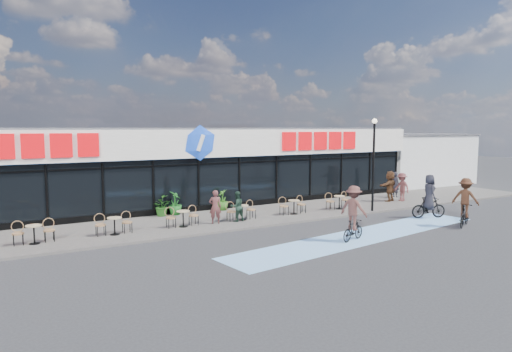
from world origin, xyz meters
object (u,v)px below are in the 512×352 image
Objects in this scene: pedestrian_a at (402,187)px; pedestrian_c at (390,186)px; patron_left at (215,207)px; patron_right at (237,206)px; lamp_post at (374,156)px; potted_plant_left at (175,203)px; cyclist_b at (429,200)px; cyclist_a at (465,205)px; pedestrian_b at (395,184)px; potted_plant_right at (222,200)px; potted_plant_mid at (161,206)px.

pedestrian_c is (-0.68, 0.33, 0.07)m from pedestrian_a.
patron_left reaches higher than patron_right.
lamp_post reaches higher than potted_plant_left.
cyclist_b is (10.21, -3.82, 0.02)m from patron_left.
cyclist_b is (11.08, -6.88, 0.21)m from potted_plant_left.
patron_right is at bearing -86.73° from pedestrian_a.
pedestrian_b is at bearing 64.24° from cyclist_a.
potted_plant_left is at bearing -99.92° from pedestrian_a.
cyclist_a is at bearing 55.01° from pedestrian_c.
potted_plant_left is 0.70× the size of pedestrian_a.
lamp_post reaches higher than pedestrian_b.
potted_plant_left is at bearing 155.94° from lamp_post.
pedestrian_c is at bearing 29.67° from lamp_post.
lamp_post reaches higher than cyclist_b.
potted_plant_right is 0.69× the size of pedestrian_b.
potted_plant_left is 2.71m from potted_plant_right.
potted_plant_right is 0.51× the size of cyclist_b.
potted_plant_mid is 0.91× the size of potted_plant_right.
pedestrian_c is 4.80m from cyclist_b.
potted_plant_mid is 0.71× the size of patron_right.
potted_plant_right is 11.91m from pedestrian_b.
cyclist_a is (-3.70, -7.67, 0.12)m from pedestrian_b.
patron_right reaches higher than potted_plant_right.
pedestrian_a is 1.63m from pedestrian_b.
potted_plant_mid is 0.56× the size of pedestrian_c.
lamp_post is at bearing -67.11° from pedestrian_a.
potted_plant_right is 0.50× the size of cyclist_a.
pedestrian_b is (14.54, -1.43, 0.21)m from potted_plant_left.
pedestrian_b is 1.90m from pedestrian_c.
cyclist_a is at bearing -40.00° from potted_plant_left.
patron_right is at bearing 171.11° from lamp_post.
patron_right is 0.84× the size of pedestrian_a.
pedestrian_b is at bearing -6.72° from potted_plant_right.
patron_left is 13.77m from pedestrian_b.
pedestrian_c is at bearing -155.37° from patron_left.
cyclist_a reaches higher than potted_plant_mid.
pedestrian_c is at bearing -10.25° from potted_plant_mid.
cyclist_b is at bearing -30.22° from potted_plant_mid.
patron_left is 0.71× the size of cyclist_b.
lamp_post reaches higher than cyclist_a.
patron_right is (-0.72, -3.08, 0.16)m from potted_plant_right.
potted_plant_right is at bearing 131.89° from cyclist_a.
cyclist_b is at bearing 83.94° from cyclist_a.
pedestrian_a is at bearing -11.03° from potted_plant_mid.
cyclist_a reaches higher than cyclist_b.
potted_plant_mid is at bearing -40.24° from patron_left.
pedestrian_c reaches higher than potted_plant_mid.
pedestrian_b reaches higher than potted_plant_mid.
pedestrian_c reaches higher than patron_left.
pedestrian_b is 0.74× the size of cyclist_b.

